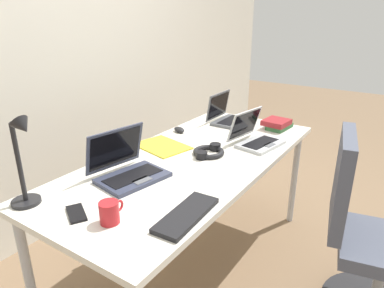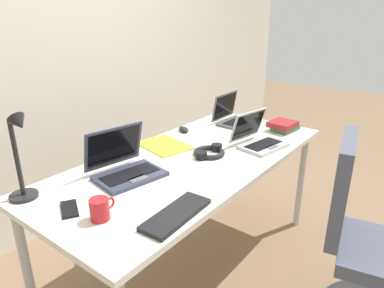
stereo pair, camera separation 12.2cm
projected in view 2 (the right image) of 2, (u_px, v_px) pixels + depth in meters
The scene contains 15 objects.
ground_plane at pixel (192, 265), 2.20m from camera, with size 12.00×12.00×0.00m, color #7A6047.
wall_back at pixel (64, 43), 2.36m from camera, with size 6.00×0.13×2.60m.
desk at pixel (192, 167), 1.96m from camera, with size 1.80×0.80×0.74m.
desk_lamp at pixel (20, 158), 1.43m from camera, with size 0.12×0.18×0.40m.
laptop_back_right at pixel (258, 139), 2.09m from camera, with size 0.32×0.29×0.20m.
laptop_back_left at pixel (125, 166), 1.71m from camera, with size 0.36×0.33×0.23m.
laptop_near_lamp at pixel (233, 117), 2.52m from camera, with size 0.28×0.23×0.21m.
external_keyboard at pixel (176, 214), 1.38m from camera, with size 0.33×0.12×0.02m, color black.
computer_mouse at pixel (184, 129), 2.34m from camera, with size 0.06×0.10×0.03m, color black.
cell_phone at pixel (69, 209), 1.43m from camera, with size 0.06×0.14×0.01m, color black.
headphones at pixel (209, 152), 1.97m from camera, with size 0.21×0.18×0.04m.
book_stack at pixel (284, 126), 2.36m from camera, with size 0.22×0.17×0.07m.
paper_folder_near_lamp at pixel (164, 145), 2.10m from camera, with size 0.23×0.31×0.01m, color gold.
coffee_mug at pixel (100, 209), 1.35m from camera, with size 0.11×0.08×0.09m.
office_chair at pixel (369, 254), 1.69m from camera, with size 0.52×0.58×0.97m.
Camera 2 is at (-1.41, -1.09, 1.50)m, focal length 32.63 mm.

